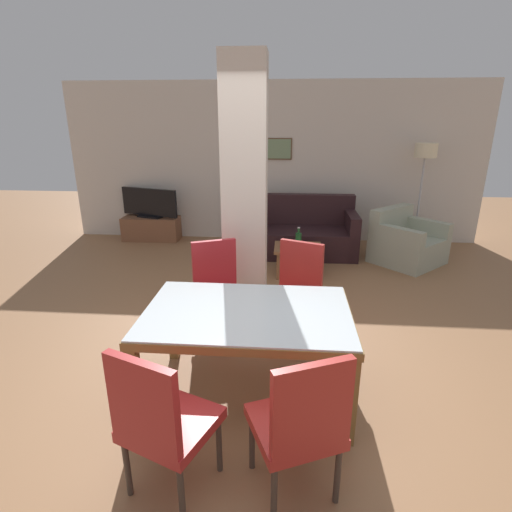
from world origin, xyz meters
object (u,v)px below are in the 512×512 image
floor_lamp (425,161)px  tv_stand (152,228)px  dining_chair_near_right (300,422)px  dining_chair_near_left (162,419)px  bottle (298,239)px  armchair (406,244)px  dining_chair_far_left (218,287)px  coffee_table (298,260)px  dining_table (247,328)px  sofa (301,235)px  dining_chair_far_right (296,289)px  tv_screen (149,203)px

floor_lamp → tv_stand: bearing=178.3°
dining_chair_near_right → dining_chair_near_left: same height
dining_chair_near_right → bottle: dining_chair_near_right is taller
dining_chair_near_left → tv_stand: dining_chair_near_left is taller
dining_chair_near_left → armchair: dining_chair_near_left is taller
dining_chair_far_left → coffee_table: (0.82, 1.75, -0.31)m
armchair → floor_lamp: (0.35, 0.73, 1.18)m
dining_table → dining_chair_near_left: 1.01m
dining_chair_near_right → tv_stand: dining_chair_near_right is taller
dining_table → dining_chair_far_left: (-0.38, 0.88, -0.06)m
dining_chair_near_right → sofa: bearing=65.4°
dining_chair_far_left → dining_chair_far_right: size_ratio=1.00×
dining_chair_near_left → sofa: 4.63m
armchair → floor_lamp: 1.43m
dining_table → bottle: dining_table is taller
tv_screen → floor_lamp: size_ratio=0.62×
coffee_table → tv_stand: bearing=149.7°
dining_chair_near_right → bottle: 3.53m
coffee_table → tv_stand: tv_stand is taller
coffee_table → dining_chair_far_left: bearing=-115.1°
dining_chair_far_left → dining_chair_far_right: bearing=158.4°
dining_chair_far_right → coffee_table: (0.06, 1.72, -0.31)m
tv_stand → dining_chair_far_left: bearing=-61.3°
bottle → tv_stand: bottle is taller
dining_chair_far_right → coffee_table: dining_chair_far_right is taller
dining_table → tv_stand: bearing=117.6°
bottle → tv_screen: bearing=149.9°
sofa → tv_screen: bearing=-11.6°
dining_chair_far_left → tv_screen: (-1.79, 3.27, 0.14)m
sofa → bottle: size_ratio=6.31×
dining_chair_far_right → bottle: bearing=-69.3°
dining_chair_far_right → coffee_table: size_ratio=1.48×
dining_table → dining_chair_far_right: 0.98m
dining_chair_far_right → dining_table: bearing=90.0°
dining_chair_far_left → armchair: size_ratio=0.78×
dining_chair_near_left → tv_screen: (-1.79, 5.09, 0.14)m
tv_stand → armchair: bearing=-11.5°
coffee_table → floor_lamp: (1.99, 1.39, 1.25)m
dining_chair_near_left → tv_stand: size_ratio=0.97×
armchair → coffee_table: armchair is taller
dining_chair_far_right → floor_lamp: size_ratio=0.56×
dining_chair_near_right → sofa: 4.50m
dining_chair_far_left → bottle: size_ratio=3.52×
dining_chair_near_right → coffee_table: bearing=66.0°
dining_chair_far_right → floor_lamp: 3.84m
coffee_table → bottle: bottle is taller
dining_chair_far_right → tv_stand: bearing=-29.2°
dining_chair_near_right → floor_lamp: 5.40m
dining_chair_far_left → tv_screen: dining_chair_far_left is taller
dining_chair_far_right → coffee_table: 1.75m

